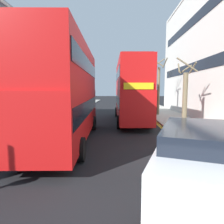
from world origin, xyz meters
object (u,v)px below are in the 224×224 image
double_decker_bus_away (67,90)px  taxi_minivan (197,168)px  double_decker_bus_oncoming (131,90)px  pedestrian_far (156,104)px

double_decker_bus_away → taxi_minivan: size_ratio=2.12×
double_decker_bus_oncoming → pedestrian_far: bearing=66.7°
double_decker_bus_away → taxi_minivan: (5.04, -6.53, -1.96)m
double_decker_bus_away → taxi_minivan: double_decker_bus_away is taller
double_decker_bus_oncoming → pedestrian_far: 10.34m
pedestrian_far → double_decker_bus_oncoming: bearing=-113.3°
double_decker_bus_oncoming → pedestrian_far: size_ratio=6.72×
double_decker_bus_oncoming → taxi_minivan: (0.95, -13.86, -1.96)m
double_decker_bus_away → double_decker_bus_oncoming: size_ratio=1.00×
double_decker_bus_away → pedestrian_far: size_ratio=6.74×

